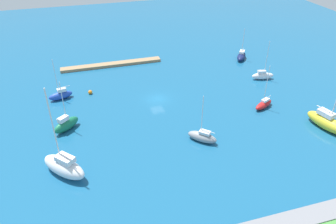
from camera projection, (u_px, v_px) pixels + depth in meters
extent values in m
plane|color=#19567F|center=(157.00, 99.00, 64.46)|extent=(160.00, 160.00, 0.00)
cube|color=#997A56|center=(112.00, 64.00, 77.94)|extent=(23.91, 2.06, 0.66)
ellipsoid|color=white|center=(64.00, 167.00, 45.55)|extent=(6.90, 7.22, 2.74)
cube|color=silver|center=(65.00, 159.00, 44.35)|extent=(2.94, 3.01, 0.77)
cylinder|color=silver|center=(53.00, 126.00, 42.01)|extent=(0.18, 0.18, 11.13)
cylinder|color=silver|center=(66.00, 157.00, 43.92)|extent=(1.86, 2.02, 0.14)
ellipsoid|color=gray|center=(202.00, 137.00, 52.47)|extent=(4.76, 4.63, 1.60)
cube|color=silver|center=(205.00, 132.00, 51.77)|extent=(2.00, 1.97, 0.46)
cylinder|color=silver|center=(202.00, 115.00, 50.32)|extent=(0.12, 0.12, 6.78)
cylinder|color=silver|center=(208.00, 131.00, 51.37)|extent=(1.73, 1.64, 0.09)
ellipsoid|color=#2347B2|center=(61.00, 95.00, 64.10)|extent=(4.90, 2.68, 1.61)
cube|color=silver|center=(61.00, 90.00, 63.65)|extent=(1.86, 1.32, 0.67)
cylinder|color=silver|center=(55.00, 76.00, 61.72)|extent=(0.11, 0.11, 6.91)
cylinder|color=silver|center=(64.00, 87.00, 63.63)|extent=(2.25, 0.67, 0.09)
ellipsoid|color=red|center=(264.00, 105.00, 61.38)|extent=(4.83, 3.27, 1.32)
cube|color=silver|center=(265.00, 100.00, 61.12)|extent=(1.88, 1.48, 0.43)
cylinder|color=silver|center=(267.00, 85.00, 58.92)|extent=(0.11, 0.11, 7.38)
cylinder|color=silver|center=(267.00, 97.00, 61.21)|extent=(2.06, 1.03, 0.09)
ellipsoid|color=#141E4C|center=(241.00, 56.00, 81.14)|extent=(4.72, 5.43, 1.50)
cube|color=silver|center=(242.00, 52.00, 80.93)|extent=(2.06, 2.22, 0.54)
cylinder|color=silver|center=(243.00, 42.00, 78.82)|extent=(0.13, 0.13, 6.37)
cylinder|color=silver|center=(243.00, 50.00, 81.03)|extent=(1.41, 1.83, 0.10)
ellipsoid|color=#19724C|center=(66.00, 125.00, 55.04)|extent=(4.90, 4.38, 2.03)
cube|color=silver|center=(63.00, 119.00, 54.01)|extent=(1.99, 1.86, 0.78)
cylinder|color=silver|center=(63.00, 101.00, 52.79)|extent=(0.12, 0.12, 7.04)
cylinder|color=silver|center=(61.00, 117.00, 53.50)|extent=(1.56, 1.30, 0.10)
ellipsoid|color=yellow|center=(327.00, 123.00, 55.32)|extent=(4.31, 8.10, 2.32)
cube|color=silver|center=(326.00, 113.00, 54.93)|extent=(2.11, 3.06, 0.81)
cylinder|color=silver|center=(324.00, 109.00, 54.99)|extent=(0.91, 2.94, 0.15)
ellipsoid|color=white|center=(263.00, 76.00, 71.57)|extent=(5.04, 2.26, 1.58)
cube|color=silver|center=(262.00, 72.00, 70.97)|extent=(1.88, 1.14, 0.54)
cylinder|color=silver|center=(267.00, 57.00, 69.24)|extent=(0.12, 0.12, 7.22)
cylinder|color=silver|center=(261.00, 70.00, 70.72)|extent=(1.76, 0.42, 0.09)
sphere|color=orange|center=(90.00, 92.00, 66.06)|extent=(0.84, 0.84, 0.84)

